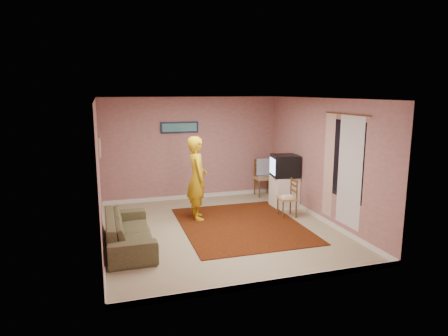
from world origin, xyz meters
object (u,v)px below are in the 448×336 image
object	(u,v)px
tv_cabinet	(284,192)
chair_b	(287,194)
sofa	(129,231)
chair_a	(264,174)
crt_tv	(285,166)
person	(197,178)

from	to	relation	value
tv_cabinet	chair_b	bearing A→B (deg)	-111.20
tv_cabinet	sofa	xyz separation A→B (m)	(-3.75, -1.49, -0.08)
tv_cabinet	chair_a	xyz separation A→B (m)	(-0.07, 1.10, 0.22)
chair_a	chair_b	bearing A→B (deg)	-96.35
crt_tv	person	xyz separation A→B (m)	(-2.20, -0.29, -0.09)
chair_a	person	bearing A→B (deg)	-146.92
crt_tv	chair_b	world-z (taller)	crt_tv
tv_cabinet	sofa	distance (m)	4.04
chair_a	sofa	world-z (taller)	chair_a
tv_cabinet	chair_b	distance (m)	0.78
sofa	person	bearing A→B (deg)	-52.01
sofa	person	distance (m)	2.05
crt_tv	sofa	world-z (taller)	crt_tv
crt_tv	person	bearing A→B (deg)	-163.34
chair_b	sofa	size ratio (longest dim) A/B	0.23
tv_cabinet	chair_a	bearing A→B (deg)	93.80
crt_tv	person	size ratio (longest dim) A/B	0.38
chair_b	chair_a	bearing A→B (deg)	177.41
crt_tv	chair_b	bearing A→B (deg)	-101.60
crt_tv	chair_a	xyz separation A→B (m)	(-0.07, 1.10, -0.41)
chair_b	tv_cabinet	bearing A→B (deg)	162.66
crt_tv	sofa	bearing A→B (deg)	-149.13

